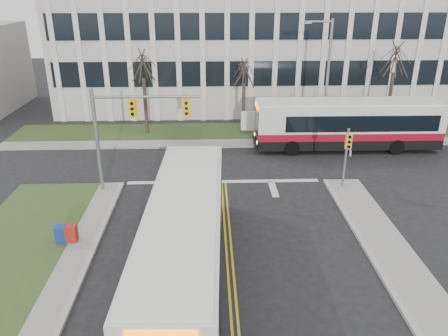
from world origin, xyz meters
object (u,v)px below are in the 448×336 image
newspaper_box_blue (61,235)px  newspaper_box_red (72,235)px  bus_main (185,243)px  streetlight (326,74)px  directory_sign (250,121)px  bus_cross (347,126)px

newspaper_box_blue → newspaper_box_red: bearing=-9.9°
bus_main → newspaper_box_red: bus_main is taller
newspaper_box_red → streetlight: bearing=43.5°
directory_sign → newspaper_box_red: size_ratio=2.11×
streetlight → bus_cross: 4.27m
directory_sign → bus_main: 19.62m
bus_cross → newspaper_box_red: size_ratio=14.18×
bus_cross → newspaper_box_blue: 21.49m
bus_cross → streetlight: bearing=-148.0°
streetlight → newspaper_box_blue: 22.32m
bus_cross → newspaper_box_blue: bus_cross is taller
bus_cross → newspaper_box_red: bus_cross is taller
directory_sign → newspaper_box_blue: 19.24m
bus_main → newspaper_box_blue: bearing=156.0°
bus_main → newspaper_box_red: size_ratio=13.93×
streetlight → bus_cross: streetlight is taller
bus_main → newspaper_box_blue: size_ratio=13.93×
bus_main → bus_cross: bearing=56.3°
directory_sign → bus_main: (-4.38, -19.11, 0.59)m
newspaper_box_red → directory_sign: bearing=58.1°
directory_sign → newspaper_box_red: (-9.94, -16.16, -0.70)m
newspaper_box_blue → streetlight: bearing=34.6°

